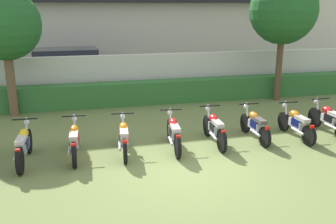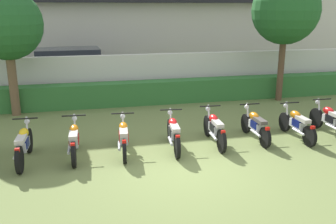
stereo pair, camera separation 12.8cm
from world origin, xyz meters
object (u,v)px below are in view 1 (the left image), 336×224
(motorcycle_in_row_2, at_px, (24,145))
(motorcycle_in_row_8, at_px, (296,123))
(tree_far_side, at_px, (283,11))
(motorcycle_in_row_4, at_px, (124,137))
(motorcycle_in_row_3, at_px, (74,140))
(parked_car, at_px, (70,70))
(motorcycle_in_row_5, at_px, (174,133))
(motorcycle_in_row_6, at_px, (214,128))
(tree_near_inspector, at_px, (4,25))
(motorcycle_in_row_7, at_px, (255,125))
(motorcycle_in_row_9, at_px, (329,119))

(motorcycle_in_row_2, xyz_separation_m, motorcycle_in_row_8, (7.32, 0.03, -0.02))
(tree_far_side, bearing_deg, motorcycle_in_row_4, -147.70)
(motorcycle_in_row_3, height_order, motorcycle_in_row_8, motorcycle_in_row_3)
(parked_car, height_order, motorcycle_in_row_5, parked_car)
(motorcycle_in_row_3, relative_size, motorcycle_in_row_6, 0.97)
(tree_far_side, distance_m, motorcycle_in_row_3, 9.53)
(tree_near_inspector, bearing_deg, motorcycle_in_row_5, -43.88)
(motorcycle_in_row_2, bearing_deg, motorcycle_in_row_8, -87.70)
(motorcycle_in_row_5, distance_m, motorcycle_in_row_7, 2.42)
(tree_near_inspector, bearing_deg, motorcycle_in_row_2, -79.08)
(tree_far_side, distance_m, motorcycle_in_row_4, 8.55)
(motorcycle_in_row_4, bearing_deg, motorcycle_in_row_6, -82.30)
(tree_far_side, bearing_deg, motorcycle_in_row_8, -113.16)
(motorcycle_in_row_2, xyz_separation_m, motorcycle_in_row_7, (6.12, 0.19, -0.02))
(motorcycle_in_row_9, bearing_deg, motorcycle_in_row_5, 92.12)
(motorcycle_in_row_2, height_order, motorcycle_in_row_6, motorcycle_in_row_2)
(motorcycle_in_row_4, relative_size, motorcycle_in_row_5, 0.97)
(motorcycle_in_row_6, bearing_deg, parked_car, 29.18)
(motorcycle_in_row_3, bearing_deg, motorcycle_in_row_5, -88.92)
(motorcycle_in_row_9, bearing_deg, parked_car, 44.15)
(motorcycle_in_row_6, distance_m, motorcycle_in_row_7, 1.23)
(tree_far_side, distance_m, motorcycle_in_row_8, 5.56)
(motorcycle_in_row_5, xyz_separation_m, motorcycle_in_row_9, (4.74, 0.09, 0.00))
(motorcycle_in_row_3, relative_size, motorcycle_in_row_9, 0.96)
(tree_far_side, bearing_deg, motorcycle_in_row_7, -126.38)
(motorcycle_in_row_8, bearing_deg, motorcycle_in_row_4, 91.11)
(tree_near_inspector, distance_m, motorcycle_in_row_8, 9.63)
(motorcycle_in_row_6, relative_size, motorcycle_in_row_9, 0.99)
(tree_near_inspector, relative_size, motorcycle_in_row_3, 2.28)
(tree_near_inspector, xyz_separation_m, motorcycle_in_row_5, (4.56, -4.38, -2.61))
(motorcycle_in_row_4, distance_m, motorcycle_in_row_6, 2.49)
(motorcycle_in_row_5, bearing_deg, tree_near_inspector, 51.79)
(motorcycle_in_row_3, xyz_separation_m, motorcycle_in_row_7, (4.94, 0.14, -0.01))
(tree_far_side, relative_size, motorcycle_in_row_4, 2.61)
(parked_car, relative_size, motorcycle_in_row_6, 2.38)
(tree_far_side, bearing_deg, tree_near_inspector, 179.40)
(motorcycle_in_row_6, bearing_deg, tree_near_inspector, 56.66)
(motorcycle_in_row_4, bearing_deg, motorcycle_in_row_5, -85.28)
(motorcycle_in_row_4, xyz_separation_m, motorcycle_in_row_7, (3.72, 0.16, -0.00))
(parked_car, height_order, motorcycle_in_row_3, parked_car)
(tree_near_inspector, distance_m, motorcycle_in_row_6, 7.61)
(parked_car, relative_size, motorcycle_in_row_5, 2.42)
(motorcycle_in_row_2, relative_size, motorcycle_in_row_9, 1.00)
(motorcycle_in_row_6, relative_size, motorcycle_in_row_8, 1.01)
(motorcycle_in_row_2, relative_size, motorcycle_in_row_7, 1.05)
(motorcycle_in_row_7, bearing_deg, motorcycle_in_row_3, 93.09)
(motorcycle_in_row_3, height_order, motorcycle_in_row_5, motorcycle_in_row_5)
(motorcycle_in_row_5, bearing_deg, parked_car, 23.96)
(tree_near_inspector, relative_size, motorcycle_in_row_6, 2.22)
(parked_car, xyz_separation_m, motorcycle_in_row_5, (2.64, -7.99, -0.48))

